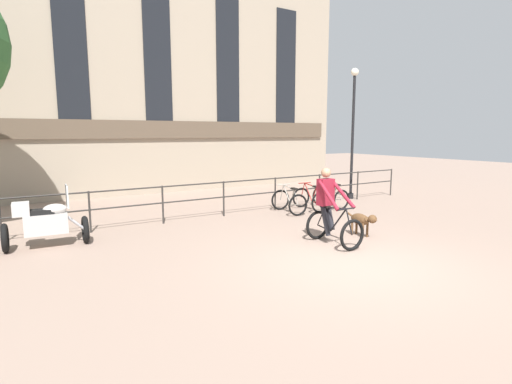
{
  "coord_description": "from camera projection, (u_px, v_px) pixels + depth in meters",
  "views": [
    {
      "loc": [
        -5.46,
        -5.22,
        2.48
      ],
      "look_at": [
        -0.34,
        2.86,
        1.05
      ],
      "focal_mm": 28.0,
      "sensor_mm": 36.0,
      "label": 1
    }
  ],
  "objects": [
    {
      "name": "ground_plane",
      "position": [
        351.0,
        264.0,
        7.61
      ],
      "size": [
        60.0,
        60.0,
        0.0
      ],
      "primitive_type": "plane",
      "color": "gray"
    },
    {
      "name": "canal_railing",
      "position": [
        224.0,
        193.0,
        11.85
      ],
      "size": [
        15.05,
        0.05,
        1.05
      ],
      "color": "#2D2B28",
      "rests_on": "ground_plane"
    },
    {
      "name": "building_facade",
      "position": [
        155.0,
        72.0,
        16.07
      ],
      "size": [
        18.0,
        0.72,
        9.86
      ],
      "color": "gray",
      "rests_on": "ground_plane"
    },
    {
      "name": "cyclist_with_bike",
      "position": [
        330.0,
        210.0,
        8.91
      ],
      "size": [
        0.69,
        1.17,
        1.7
      ],
      "rotation": [
        0.0,
        0.0,
        -0.0
      ],
      "color": "black",
      "rests_on": "ground_plane"
    },
    {
      "name": "dog",
      "position": [
        362.0,
        220.0,
        9.54
      ],
      "size": [
        0.24,
        0.95,
        0.59
      ],
      "rotation": [
        0.0,
        0.0,
        -0.01
      ],
      "color": "brown",
      "rests_on": "ground_plane"
    },
    {
      "name": "parked_motorcycle",
      "position": [
        45.0,
        222.0,
        8.59
      ],
      "size": [
        1.7,
        0.72,
        1.35
      ],
      "rotation": [
        0.0,
        0.0,
        1.51
      ],
      "color": "black",
      "rests_on": "ground_plane"
    },
    {
      "name": "parked_bicycle_near_lamp",
      "position": [
        289.0,
        201.0,
        12.38
      ],
      "size": [
        0.77,
        1.17,
        0.86
      ],
      "rotation": [
        0.0,
        0.0,
        3.04
      ],
      "color": "black",
      "rests_on": "ground_plane"
    },
    {
      "name": "parked_bicycle_mid_left",
      "position": [
        310.0,
        199.0,
        12.84
      ],
      "size": [
        0.75,
        1.16,
        0.86
      ],
      "rotation": [
        0.0,
        0.0,
        3.06
      ],
      "color": "black",
      "rests_on": "ground_plane"
    },
    {
      "name": "parked_bicycle_mid_right",
      "position": [
        331.0,
        197.0,
        13.3
      ],
      "size": [
        0.68,
        1.12,
        0.86
      ],
      "rotation": [
        0.0,
        0.0,
        3.12
      ],
      "color": "black",
      "rests_on": "ground_plane"
    },
    {
      "name": "street_lamp",
      "position": [
        353.0,
        127.0,
        14.74
      ],
      "size": [
        0.28,
        0.28,
        4.79
      ],
      "color": "black",
      "rests_on": "ground_plane"
    }
  ]
}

